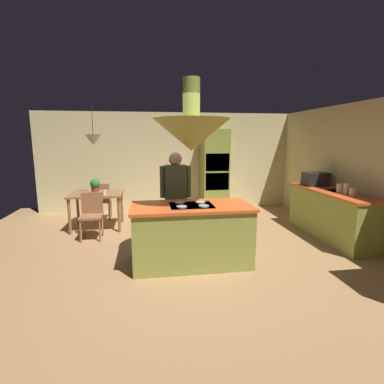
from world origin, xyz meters
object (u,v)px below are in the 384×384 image
at_px(oven_tower, 215,171).
at_px(microwave_on_counter, 315,179).
at_px(chair_facing_island, 92,212).
at_px(canister_tea, 340,188).
at_px(canister_sugar, 347,189).
at_px(chair_by_back_wall, 102,199).
at_px(person_at_island, 176,194).
at_px(dining_table, 97,198).
at_px(kitchen_island, 191,234).
at_px(potted_plant_on_table, 95,185).
at_px(canister_flour, 354,192).
at_px(cup_on_table, 104,192).

bearing_deg(oven_tower, microwave_on_counter, -45.99).
relative_size(oven_tower, chair_facing_island, 2.44).
height_order(chair_facing_island, canister_tea, canister_tea).
bearing_deg(canister_sugar, chair_by_back_wall, 153.11).
bearing_deg(person_at_island, chair_by_back_wall, 127.10).
xyz_separation_m(oven_tower, dining_table, (-2.80, -1.14, -0.40)).
bearing_deg(person_at_island, canister_sugar, -5.17).
bearing_deg(microwave_on_counter, kitchen_island, -153.08).
height_order(person_at_island, chair_facing_island, person_at_island).
distance_m(potted_plant_on_table, canister_sugar, 4.84).
xyz_separation_m(kitchen_island, canister_flour, (2.84, 0.26, 0.52)).
height_order(person_at_island, potted_plant_on_table, person_at_island).
distance_m(cup_on_table, canister_flour, 4.64).
xyz_separation_m(person_at_island, chair_by_back_wall, (-1.54, 2.03, -0.45)).
distance_m(potted_plant_on_table, canister_flour, 4.90).
height_order(chair_by_back_wall, microwave_on_counter, microwave_on_counter).
relative_size(person_at_island, chair_by_back_wall, 1.91).
bearing_deg(cup_on_table, kitchen_island, -51.42).
bearing_deg(cup_on_table, canister_sugar, -18.36).
height_order(chair_facing_island, cup_on_table, chair_facing_island).
relative_size(person_at_island, potted_plant_on_table, 5.53).
bearing_deg(oven_tower, person_at_island, -116.59).
height_order(dining_table, person_at_island, person_at_island).
relative_size(kitchen_island, canister_sugar, 9.22).
xyz_separation_m(cup_on_table, canister_sugar, (4.35, -1.44, 0.20)).
bearing_deg(dining_table, chair_facing_island, -90.00).
bearing_deg(canister_flour, potted_plant_on_table, 158.35).
height_order(oven_tower, cup_on_table, oven_tower).
bearing_deg(chair_facing_island, cup_on_table, 65.88).
relative_size(chair_by_back_wall, microwave_on_counter, 1.89).
bearing_deg(chair_by_back_wall, cup_on_table, 102.74).
bearing_deg(microwave_on_counter, canister_tea, -90.00).
bearing_deg(canister_sugar, potted_plant_on_table, 160.34).
height_order(dining_table, cup_on_table, cup_on_table).
bearing_deg(cup_on_table, chair_by_back_wall, 102.74).
height_order(chair_by_back_wall, cup_on_table, chair_by_back_wall).
distance_m(chair_facing_island, chair_by_back_wall, 1.29).
xyz_separation_m(kitchen_island, canister_sugar, (2.84, 0.44, 0.55)).
bearing_deg(canister_tea, dining_table, 162.00).
relative_size(canister_flour, canister_sugar, 0.74).
distance_m(kitchen_island, canister_sugar, 2.93).
relative_size(kitchen_island, microwave_on_counter, 3.89).
bearing_deg(potted_plant_on_table, chair_by_back_wall, 88.82).
xyz_separation_m(dining_table, person_at_island, (1.54, -1.38, 0.29)).
distance_m(chair_facing_island, potted_plant_on_table, 0.75).
height_order(kitchen_island, canister_flour, canister_flour).
bearing_deg(chair_by_back_wall, dining_table, 90.00).
xyz_separation_m(kitchen_island, chair_facing_island, (-1.70, 1.45, 0.04)).
bearing_deg(dining_table, canister_sugar, -20.03).
distance_m(person_at_island, cup_on_table, 1.79).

